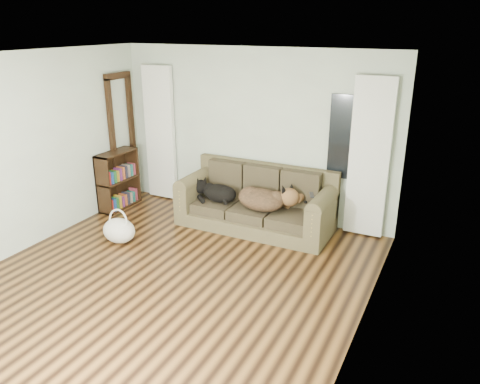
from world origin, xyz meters
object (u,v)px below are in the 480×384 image
at_px(bookshelf, 118,179).
at_px(sofa, 255,199).
at_px(dog_shepherd, 264,200).
at_px(dog_black_lab, 217,192).
at_px(tote_bag, 119,232).

bearing_deg(bookshelf, sofa, 3.69).
relative_size(dog_shepherd, bookshelf, 0.79).
bearing_deg(dog_shepherd, bookshelf, 14.25).
xyz_separation_m(dog_black_lab, tote_bag, (-0.89, -1.26, -0.32)).
distance_m(dog_shepherd, bookshelf, 2.56).
distance_m(dog_black_lab, tote_bag, 1.57).
distance_m(tote_bag, bookshelf, 1.41).
distance_m(sofa, dog_shepherd, 0.20).
bearing_deg(bookshelf, dog_black_lab, 3.97).
xyz_separation_m(sofa, dog_black_lab, (-0.61, -0.06, 0.03)).
relative_size(dog_black_lab, tote_bag, 1.23).
bearing_deg(dog_black_lab, dog_shepherd, 18.55).
distance_m(dog_black_lab, dog_shepherd, 0.80).
relative_size(dog_shepherd, tote_bag, 1.57).
relative_size(sofa, dog_black_lab, 3.85).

